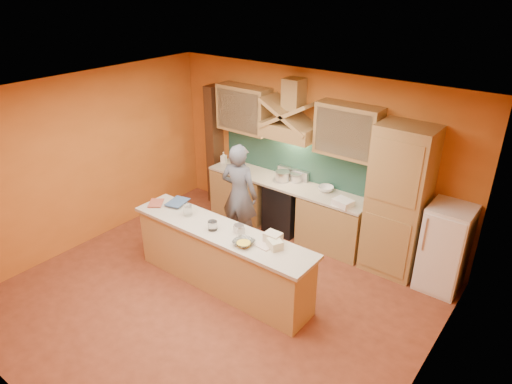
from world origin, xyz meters
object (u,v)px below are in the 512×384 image
Objects in this scene: stove at (285,207)px; kitchen_scale at (239,229)px; fridge at (445,248)px; person at (239,195)px; mixing_bowl at (244,243)px.

kitchen_scale is at bearing -76.05° from stove.
fridge reaches higher than kitchen_scale.
person reaches higher than mixing_bowl.
person is at bearing -165.64° from fridge.
mixing_bowl is (0.70, -2.01, 0.53)m from stove.
person reaches higher than kitchen_scale.
fridge is 10.93× the size of kitchen_scale.
person is at bearing 151.97° from kitchen_scale.
stove is 3.37× the size of mixing_bowl.
mixing_bowl is at bearing -134.89° from fridge.
fridge is 4.87× the size of mixing_bowl.
stove is 1.94m from kitchen_scale.
mixing_bowl is (-2.00, -2.01, 0.33)m from fridge.
fridge is at bearing 0.00° from stove.
person is (-0.38, -0.79, 0.42)m from stove.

